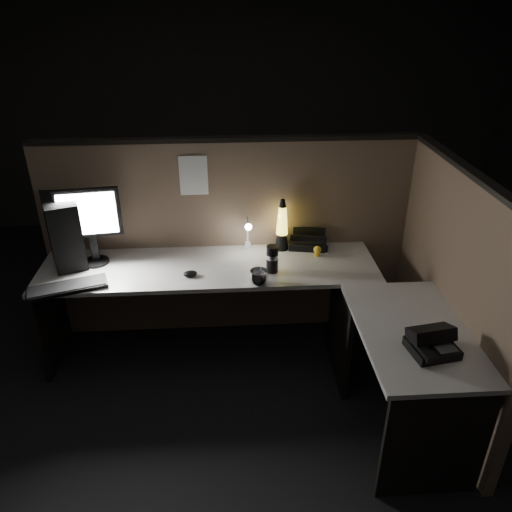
{
  "coord_description": "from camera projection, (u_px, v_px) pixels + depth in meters",
  "views": [
    {
      "loc": [
        -0.02,
        -2.39,
        2.4
      ],
      "look_at": [
        0.16,
        0.35,
        0.93
      ],
      "focal_mm": 35.0,
      "sensor_mm": 36.0,
      "label": 1
    }
  ],
  "objects": [
    {
      "name": "partition_back",
      "position": [
        230.0,
        241.0,
        3.7
      ],
      "size": [
        2.66,
        0.06,
        1.5
      ],
      "primitive_type": "cube",
      "color": "brown",
      "rests_on": "ground"
    },
    {
      "name": "mouse",
      "position": [
        190.0,
        274.0,
        3.28
      ],
      "size": [
        0.1,
        0.08,
        0.04
      ],
      "primitive_type": "ellipsoid",
      "rotation": [
        0.0,
        0.0,
        0.19
      ],
      "color": "black",
      "rests_on": "desk"
    },
    {
      "name": "room_shell",
      "position": [
        229.0,
        168.0,
        2.47
      ],
      "size": [
        6.0,
        6.0,
        6.0
      ],
      "color": "silver",
      "rests_on": "ground"
    },
    {
      "name": "lava_lamp",
      "position": [
        282.0,
        229.0,
        3.57
      ],
      "size": [
        0.1,
        0.1,
        0.38
      ],
      "color": "black",
      "rests_on": "desk"
    },
    {
      "name": "pc_tower",
      "position": [
        63.0,
        229.0,
        3.39
      ],
      "size": [
        0.35,
        0.49,
        0.47
      ],
      "primitive_type": "cube",
      "rotation": [
        0.0,
        0.0,
        0.38
      ],
      "color": "black",
      "rests_on": "desk"
    },
    {
      "name": "partition_right",
      "position": [
        450.0,
        295.0,
        3.05
      ],
      "size": [
        0.06,
        1.66,
        1.5
      ],
      "primitive_type": "cube",
      "color": "brown",
      "rests_on": "ground"
    },
    {
      "name": "travel_mug",
      "position": [
        272.0,
        259.0,
        3.3
      ],
      "size": [
        0.08,
        0.08,
        0.19
      ],
      "primitive_type": "cylinder",
      "color": "black",
      "rests_on": "desk"
    },
    {
      "name": "figurine",
      "position": [
        317.0,
        250.0,
        3.52
      ],
      "size": [
        0.06,
        0.06,
        0.06
      ],
      "primitive_type": "sphere",
      "color": "yellow",
      "rests_on": "desk"
    },
    {
      "name": "keyboard",
      "position": [
        67.0,
        287.0,
        3.14
      ],
      "size": [
        0.51,
        0.31,
        0.02
      ],
      "primitive_type": "cube",
      "rotation": [
        0.0,
        0.0,
        0.33
      ],
      "color": "black",
      "rests_on": "desk"
    },
    {
      "name": "floor",
      "position": [
        236.0,
        408.0,
        3.24
      ],
      "size": [
        6.0,
        6.0,
        0.0
      ],
      "primitive_type": "plane",
      "color": "black",
      "rests_on": "ground"
    },
    {
      "name": "steel_mug",
      "position": [
        259.0,
        277.0,
        3.18
      ],
      "size": [
        0.14,
        0.14,
        0.1
      ],
      "primitive_type": "imported",
      "rotation": [
        0.0,
        0.0,
        0.11
      ],
      "color": "silver",
      "rests_on": "desk"
    },
    {
      "name": "monitor",
      "position": [
        89.0,
        219.0,
        3.31
      ],
      "size": [
        0.42,
        0.18,
        0.54
      ],
      "rotation": [
        0.0,
        0.0,
        0.12
      ],
      "color": "black",
      "rests_on": "desk"
    },
    {
      "name": "pinned_paper",
      "position": [
        194.0,
        176.0,
        3.41
      ],
      "size": [
        0.19,
        0.0,
        0.28
      ],
      "primitive_type": "cube",
      "color": "white",
      "rests_on": "partition_back"
    },
    {
      "name": "clip_lamp",
      "position": [
        248.0,
        233.0,
        3.55
      ],
      "size": [
        0.05,
        0.19,
        0.24
      ],
      "color": "white",
      "rests_on": "desk"
    },
    {
      "name": "organizer",
      "position": [
        307.0,
        239.0,
        3.68
      ],
      "size": [
        0.3,
        0.28,
        0.2
      ],
      "rotation": [
        0.0,
        0.0,
        -0.19
      ],
      "color": "black",
      "rests_on": "desk"
    },
    {
      "name": "desk",
      "position": [
        261.0,
        311.0,
        3.2
      ],
      "size": [
        2.6,
        1.6,
        0.73
      ],
      "color": "beige",
      "rests_on": "ground"
    },
    {
      "name": "desk_phone",
      "position": [
        431.0,
        342.0,
        2.59
      ],
      "size": [
        0.26,
        0.27,
        0.14
      ],
      "rotation": [
        0.0,
        0.0,
        0.17
      ],
      "color": "black",
      "rests_on": "desk"
    }
  ]
}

